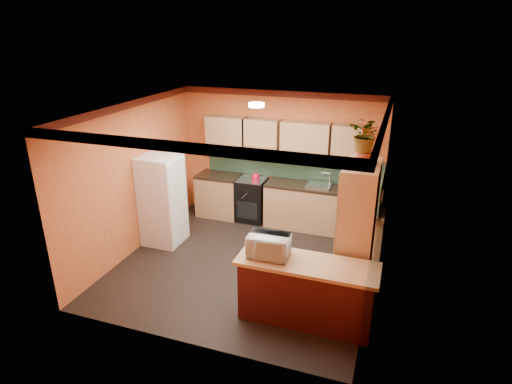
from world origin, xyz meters
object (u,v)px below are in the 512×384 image
base_cabinets_back (280,204)px  breakfast_bar (306,293)px  fridge (162,200)px  stove (252,199)px  pantry (356,233)px  microwave (269,246)px

base_cabinets_back → breakfast_bar: bearing=-67.7°
base_cabinets_back → fridge: (-1.86, -1.49, 0.41)m
stove → pantry: bearing=-41.4°
base_cabinets_back → microwave: bearing=-77.3°
breakfast_bar → fridge: bearing=154.8°
base_cabinets_back → fridge: fridge is taller
stove → fridge: fridge is taller
fridge → breakfast_bar: size_ratio=0.94×
fridge → breakfast_bar: bearing=-25.2°
stove → breakfast_bar: bearing=-58.0°
base_cabinets_back → microwave: 3.08m
stove → breakfast_bar: (1.83, -2.94, -0.02)m
fridge → pantry: (3.60, -0.59, 0.20)m
base_cabinets_back → stove: size_ratio=4.01×
pantry → breakfast_bar: 1.17m
fridge → microwave: size_ratio=3.03×
base_cabinets_back → breakfast_bar: 3.17m
stove → fridge: bearing=-129.6°
base_cabinets_back → breakfast_bar: (1.21, -2.94, 0.00)m
breakfast_bar → stove: bearing=122.0°
stove → breakfast_bar: stove is taller
stove → fridge: (-1.24, -1.49, 0.39)m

